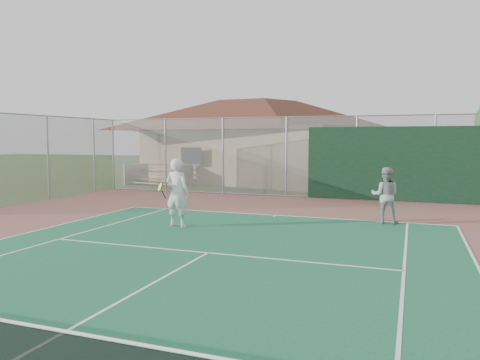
% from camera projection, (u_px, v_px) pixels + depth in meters
% --- Properties ---
extents(back_fence, '(20.08, 0.11, 3.53)m').
position_uv_depth(back_fence, '(359.00, 160.00, 19.39)').
color(back_fence, gray).
rests_on(back_fence, ground).
extents(side_fence_left, '(0.08, 9.00, 3.50)m').
position_uv_depth(side_fence_left, '(48.00, 158.00, 19.38)').
color(side_fence_left, gray).
rests_on(side_fence_left, ground).
extents(clubhouse, '(15.35, 12.19, 5.82)m').
position_uv_depth(clubhouse, '(258.00, 132.00, 28.57)').
color(clubhouse, tan).
rests_on(clubhouse, ground).
extents(bleachers, '(3.38, 2.36, 1.14)m').
position_uv_depth(bleachers, '(158.00, 174.00, 25.98)').
color(bleachers, '#B43F29').
rests_on(bleachers, ground).
extents(player_white_front, '(0.98, 0.77, 1.98)m').
position_uv_depth(player_white_front, '(177.00, 193.00, 13.44)').
color(player_white_front, silver).
rests_on(player_white_front, ground).
extents(player_grey_back, '(0.86, 0.68, 1.69)m').
position_uv_depth(player_grey_back, '(385.00, 196.00, 14.01)').
color(player_grey_back, '#97999B').
rests_on(player_grey_back, ground).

